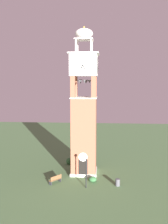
{
  "coord_description": "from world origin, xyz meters",
  "views": [
    {
      "loc": [
        2.55,
        -32.72,
        11.91
      ],
      "look_at": [
        0.0,
        0.0,
        7.94
      ],
      "focal_mm": 42.11,
      "sensor_mm": 36.0,
      "label": 1
    }
  ],
  "objects_px": {
    "clock_tower": "(84,114)",
    "trash_bin": "(118,182)",
    "lamp_post": "(86,165)",
    "park_bench": "(55,179)"
  },
  "relations": [
    {
      "from": "park_bench",
      "to": "lamp_post",
      "type": "distance_m",
      "value": 4.32
    },
    {
      "from": "clock_tower",
      "to": "lamp_post",
      "type": "bearing_deg",
      "value": -82.73
    },
    {
      "from": "clock_tower",
      "to": "trash_bin",
      "type": "xyz_separation_m",
      "value": [
        4.13,
        -3.91,
        -7.27
      ]
    },
    {
      "from": "lamp_post",
      "to": "trash_bin",
      "type": "bearing_deg",
      "value": 13.3
    },
    {
      "from": "clock_tower",
      "to": "trash_bin",
      "type": "distance_m",
      "value": 9.23
    },
    {
      "from": "clock_tower",
      "to": "trash_bin",
      "type": "height_order",
      "value": "clock_tower"
    },
    {
      "from": "clock_tower",
      "to": "trash_bin",
      "type": "bearing_deg",
      "value": -43.41
    },
    {
      "from": "park_bench",
      "to": "trash_bin",
      "type": "bearing_deg",
      "value": -1.16
    },
    {
      "from": "lamp_post",
      "to": "park_bench",
      "type": "bearing_deg",
      "value": 164.94
    },
    {
      "from": "clock_tower",
      "to": "park_bench",
      "type": "bearing_deg",
      "value": -128.85
    }
  ]
}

